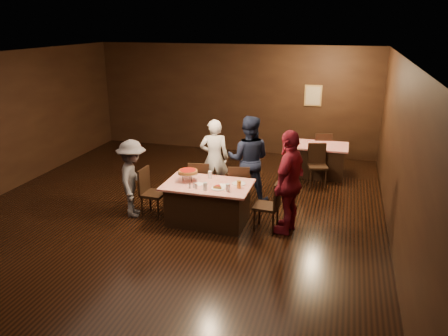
# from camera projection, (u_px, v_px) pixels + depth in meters

# --- Properties ---
(room) EXTENTS (10.00, 10.04, 3.02)m
(room) POSITION_uv_depth(u_px,v_px,m) (162.00, 110.00, 7.58)
(room) COLOR black
(room) RESTS_ON ground
(main_table) EXTENTS (1.60, 1.00, 0.77)m
(main_table) POSITION_uv_depth(u_px,v_px,m) (208.00, 203.00, 8.12)
(main_table) COLOR #AF1A0B
(main_table) RESTS_ON ground
(back_table) EXTENTS (1.30, 0.90, 0.77)m
(back_table) POSITION_uv_depth(u_px,v_px,m) (320.00, 160.00, 10.61)
(back_table) COLOR red
(back_table) RESTS_ON ground
(chair_far_left) EXTENTS (0.48, 0.48, 0.95)m
(chair_far_left) POSITION_uv_depth(u_px,v_px,m) (201.00, 183.00, 8.88)
(chair_far_left) COLOR black
(chair_far_left) RESTS_ON ground
(chair_far_right) EXTENTS (0.50, 0.50, 0.95)m
(chair_far_right) POSITION_uv_depth(u_px,v_px,m) (239.00, 187.00, 8.67)
(chair_far_right) COLOR black
(chair_far_right) RESTS_ON ground
(chair_end_left) EXTENTS (0.44, 0.44, 0.95)m
(chair_end_left) POSITION_uv_depth(u_px,v_px,m) (153.00, 193.00, 8.37)
(chair_end_left) COLOR black
(chair_end_left) RESTS_ON ground
(chair_end_right) EXTENTS (0.45, 0.45, 0.95)m
(chair_end_right) POSITION_uv_depth(u_px,v_px,m) (266.00, 205.00, 7.81)
(chair_end_right) COLOR black
(chair_end_right) RESTS_ON ground
(chair_back_near) EXTENTS (0.51, 0.51, 0.95)m
(chair_back_near) POSITION_uv_depth(u_px,v_px,m) (318.00, 165.00, 9.94)
(chair_back_near) COLOR black
(chair_back_near) RESTS_ON ground
(chair_back_far) EXTENTS (0.51, 0.51, 0.95)m
(chair_back_far) POSITION_uv_depth(u_px,v_px,m) (321.00, 150.00, 11.12)
(chair_back_far) COLOR black
(chair_back_far) RESTS_ON ground
(diner_white_jacket) EXTENTS (0.70, 0.56, 1.68)m
(diner_white_jacket) POSITION_uv_depth(u_px,v_px,m) (214.00, 158.00, 9.24)
(diner_white_jacket) COLOR white
(diner_white_jacket) RESTS_ON ground
(diner_navy_hoodie) EXTENTS (0.94, 0.76, 1.82)m
(diner_navy_hoodie) POSITION_uv_depth(u_px,v_px,m) (249.00, 159.00, 8.93)
(diner_navy_hoodie) COLOR #151C33
(diner_navy_hoodie) RESTS_ON ground
(diner_grey_knit) EXTENTS (0.82, 1.10, 1.51)m
(diner_grey_knit) POSITION_uv_depth(u_px,v_px,m) (133.00, 179.00, 8.30)
(diner_grey_knit) COLOR #504F54
(diner_grey_knit) RESTS_ON ground
(diner_red_shirt) EXTENTS (0.72, 1.18, 1.87)m
(diner_red_shirt) POSITION_uv_depth(u_px,v_px,m) (289.00, 182.00, 7.61)
(diner_red_shirt) COLOR maroon
(diner_red_shirt) RESTS_ON ground
(pizza_stand) EXTENTS (0.38, 0.38, 0.22)m
(pizza_stand) POSITION_uv_depth(u_px,v_px,m) (188.00, 172.00, 8.09)
(pizza_stand) COLOR black
(pizza_stand) RESTS_ON main_table
(plate_with_slice) EXTENTS (0.25, 0.25, 0.06)m
(plate_with_slice) POSITION_uv_depth(u_px,v_px,m) (218.00, 187.00, 7.76)
(plate_with_slice) COLOR white
(plate_with_slice) RESTS_ON main_table
(plate_empty) EXTENTS (0.25, 0.25, 0.01)m
(plate_empty) POSITION_uv_depth(u_px,v_px,m) (239.00, 184.00, 7.99)
(plate_empty) COLOR white
(plate_empty) RESTS_ON main_table
(glass_front_left) EXTENTS (0.08, 0.08, 0.14)m
(glass_front_left) POSITION_uv_depth(u_px,v_px,m) (205.00, 186.00, 7.69)
(glass_front_left) COLOR silver
(glass_front_left) RESTS_ON main_table
(glass_front_right) EXTENTS (0.08, 0.08, 0.14)m
(glass_front_right) POSITION_uv_depth(u_px,v_px,m) (228.00, 188.00, 7.63)
(glass_front_right) COLOR silver
(glass_front_right) RESTS_ON main_table
(glass_amber) EXTENTS (0.08, 0.08, 0.14)m
(glass_amber) POSITION_uv_depth(u_px,v_px,m) (239.00, 184.00, 7.77)
(glass_amber) COLOR #BF7F26
(glass_amber) RESTS_ON main_table
(glass_back) EXTENTS (0.08, 0.08, 0.14)m
(glass_back) POSITION_uv_depth(u_px,v_px,m) (210.00, 175.00, 8.26)
(glass_back) COLOR silver
(glass_back) RESTS_ON main_table
(condiments) EXTENTS (0.17, 0.10, 0.09)m
(condiments) POSITION_uv_depth(u_px,v_px,m) (193.00, 186.00, 7.77)
(condiments) COLOR silver
(condiments) RESTS_ON main_table
(napkin_center) EXTENTS (0.19, 0.19, 0.01)m
(napkin_center) POSITION_uv_depth(u_px,v_px,m) (224.00, 185.00, 7.92)
(napkin_center) COLOR white
(napkin_center) RESTS_ON main_table
(napkin_left) EXTENTS (0.21, 0.21, 0.01)m
(napkin_left) POSITION_uv_depth(u_px,v_px,m) (199.00, 184.00, 7.99)
(napkin_left) COLOR white
(napkin_left) RESTS_ON main_table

